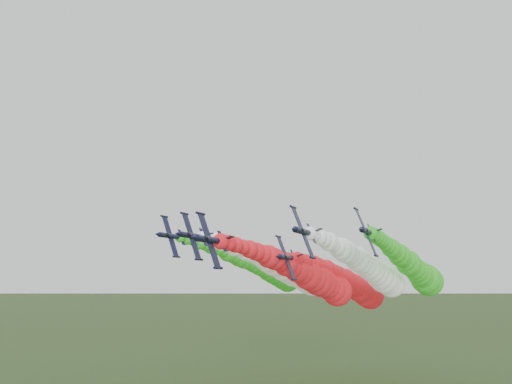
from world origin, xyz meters
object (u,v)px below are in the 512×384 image
jet_lead (311,278)px  jet_trail (352,285)px  jet_outer_right (415,269)px  jet_inner_left (285,270)px  jet_inner_right (371,270)px  jet_outer_left (262,267)px

jet_lead → jet_trail: (3.04, 27.25, -1.94)m
jet_outer_right → jet_trail: bearing=169.4°
jet_inner_left → jet_outer_right: jet_outer_right is taller
jet_lead → jet_inner_right: size_ratio=1.00×
jet_lead → jet_inner_left: bearing=135.4°
jet_inner_left → jet_trail: bearing=51.9°
jet_inner_right → jet_trail: bearing=118.0°
jet_outer_right → jet_inner_right: bearing=-123.3°
jet_outer_left → jet_outer_right: jet_outer_left is taller
jet_trail → jet_lead: bearing=-96.4°
jet_inner_right → jet_outer_left: 34.43m
jet_inner_right → jet_outer_right: 15.76m
jet_inner_left → jet_outer_left: jet_outer_left is taller
jet_outer_right → jet_trail: size_ratio=1.00×
jet_inner_left → jet_outer_left: (-10.99, 10.08, 0.90)m
jet_inner_left → jet_inner_right: bearing=1.7°
jet_outer_right → jet_trail: 18.16m
jet_trail → jet_inner_right: bearing=-62.0°
jet_lead → jet_inner_right: (11.76, 10.83, 1.95)m
jet_inner_right → jet_outer_left: bearing=164.1°
jet_outer_left → jet_trail: jet_outer_left is taller
jet_outer_right → jet_inner_left: bearing=-155.8°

